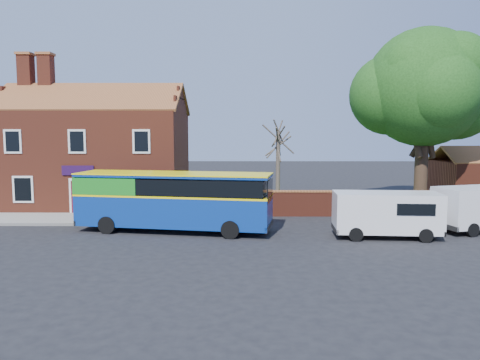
{
  "coord_description": "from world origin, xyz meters",
  "views": [
    {
      "loc": [
        3.23,
        -21.54,
        5.25
      ],
      "look_at": [
        3.13,
        5.0,
        2.46
      ],
      "focal_mm": 35.0,
      "sensor_mm": 36.0,
      "label": 1
    }
  ],
  "objects": [
    {
      "name": "bare_tree",
      "position": [
        5.76,
        11.0,
        2.93
      ],
      "size": [
        2.14,
        2.55,
        5.72
      ],
      "color": "#4C4238",
      "rests_on": "ground"
    },
    {
      "name": "shop_building",
      "position": [
        -7.02,
        11.5,
        3.41
      ],
      "size": [
        12.3,
        8.13,
        10.5
      ],
      "color": "brown",
      "rests_on": "ground"
    },
    {
      "name": "boundary_wall",
      "position": [
        13.0,
        7.0,
        0.81
      ],
      "size": [
        22.0,
        0.38,
        1.6
      ],
      "color": "maroon",
      "rests_on": "ground"
    },
    {
      "name": "pavement",
      "position": [
        -7.0,
        5.75,
        0.06
      ],
      "size": [
        18.0,
        3.5,
        0.12
      ],
      "primitive_type": "cube",
      "color": "gray",
      "rests_on": "ground"
    },
    {
      "name": "large_tree",
      "position": [
        15.38,
        10.01,
        7.85
      ],
      "size": [
        9.83,
        7.78,
        11.99
      ],
      "color": "black",
      "rests_on": "ground"
    },
    {
      "name": "bus",
      "position": [
        -0.62,
        2.65,
        1.75
      ],
      "size": [
        10.4,
        4.27,
        3.08
      ],
      "rotation": [
        0.0,
        0.0,
        -0.17
      ],
      "color": "navy",
      "rests_on": "ground"
    },
    {
      "name": "kerb",
      "position": [
        -7.0,
        4.0,
        0.07
      ],
      "size": [
        18.0,
        0.15,
        0.14
      ],
      "primitive_type": "cube",
      "color": "slate",
      "rests_on": "ground"
    },
    {
      "name": "van_near",
      "position": [
        10.38,
        1.21,
        1.25
      ],
      "size": [
        5.22,
        2.39,
        2.24
      ],
      "rotation": [
        0.0,
        0.0,
        -0.07
      ],
      "color": "silver",
      "rests_on": "ground"
    },
    {
      "name": "grass_strip",
      "position": [
        13.0,
        13.0,
        0.02
      ],
      "size": [
        26.0,
        12.0,
        0.04
      ],
      "primitive_type": "cube",
      "color": "#426B28",
      "rests_on": "ground"
    },
    {
      "name": "ground",
      "position": [
        0.0,
        0.0,
        0.0
      ],
      "size": [
        120.0,
        120.0,
        0.0
      ],
      "primitive_type": "plane",
      "color": "black",
      "rests_on": "ground"
    }
  ]
}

